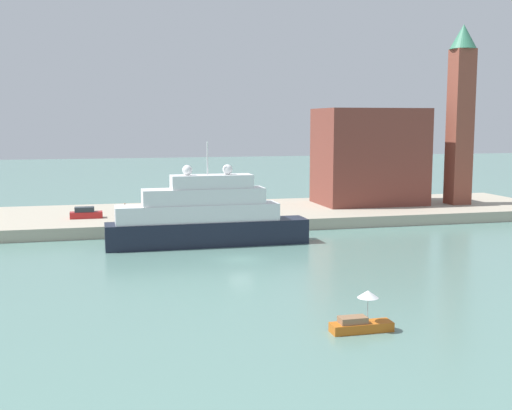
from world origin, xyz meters
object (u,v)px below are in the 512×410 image
parked_car (86,213)px  large_yacht (205,217)px  person_figure (125,210)px  small_motorboat (361,319)px  mooring_bollard (209,219)px  harbor_building (369,156)px  bell_tower (461,109)px

parked_car → large_yacht: bearing=-47.8°
person_figure → large_yacht: bearing=-62.3°
small_motorboat → person_figure: 52.59m
small_motorboat → mooring_bollard: small_motorboat is taller
mooring_bollard → small_motorboat: bearing=-85.7°
large_yacht → person_figure: bearing=117.7°
harbor_building → mooring_bollard: harbor_building is taller
mooring_bollard → parked_car: bearing=157.6°
parked_car → person_figure: (5.29, 1.07, 0.17)m
small_motorboat → mooring_bollard: bearing=94.3°
small_motorboat → bell_tower: bearing=53.2°
bell_tower → person_figure: bearing=-179.4°
bell_tower → harbor_building: bearing=164.2°
large_yacht → bell_tower: (43.64, 16.92, 13.25)m
parked_car → bell_tower: bearing=1.6°
harbor_building → parked_car: size_ratio=3.77×
small_motorboat → harbor_building: (24.80, 55.09, 8.25)m
large_yacht → harbor_building: bearing=34.6°
person_figure → bell_tower: bearing=0.6°
parked_car → small_motorboat: bearing=-68.9°
bell_tower → person_figure: 54.14m
large_yacht → mooring_bollard: (2.03, 8.77, -1.48)m
person_figure → mooring_bollard: (10.63, -7.62, -0.52)m
bell_tower → person_figure: bell_tower is taller
parked_car → mooring_bollard: bearing=-22.4°
harbor_building → person_figure: (-38.66, -4.38, -6.73)m
large_yacht → bell_tower: bell_tower is taller
bell_tower → mooring_bollard: bearing=-168.9°
small_motorboat → person_figure: bearing=105.3°
small_motorboat → large_yacht: bearing=98.7°
parked_car → mooring_bollard: 17.22m
harbor_building → person_figure: harbor_building is taller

